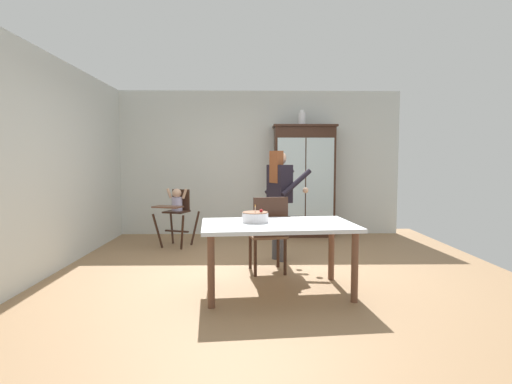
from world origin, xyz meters
The scene contains 10 objects.
ground_plane centered at (0.00, 0.00, 0.00)m, with size 6.24×6.24×0.00m, color #93704C.
wall_back centered at (0.00, 2.63, 1.35)m, with size 5.32×0.06×2.70m, color silver.
wall_left centered at (-2.63, 0.00, 1.35)m, with size 0.06×5.32×2.70m, color silver.
china_cabinet centered at (0.83, 2.37, 1.03)m, with size 1.15×0.48×2.05m.
ceramic_vase centered at (0.79, 2.37, 2.16)m, with size 0.13×0.13×0.27m.
high_chair_with_toddler centered at (-1.36, 1.48, 0.65)m, with size 0.73×0.81×0.95m.
adult_person centered at (0.25, 0.54, 0.97)m, with size 0.66×0.65×1.53m.
dining_table centered at (0.12, -0.85, 0.65)m, with size 1.67×1.10×0.74m.
birthday_cake centered at (-0.11, -0.76, 0.79)m, with size 0.28×0.28×0.19m.
dining_chair_far_side centered at (0.06, -0.15, 0.56)m, with size 0.50×0.50×0.96m.
Camera 1 is at (-0.18, -5.04, 1.39)m, focal length 28.30 mm.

